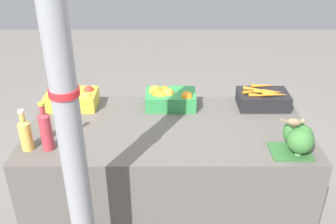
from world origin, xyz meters
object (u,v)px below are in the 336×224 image
object	(u,v)px
juice_bottle_golden	(25,134)
juice_bottle_ruby	(46,130)
broccoli_pile	(299,138)
carrot_crate	(263,99)
orange_crate	(169,98)
sparrow_bird	(295,122)
support_pole	(67,109)
apple_crate	(71,98)

from	to	relation	value
juice_bottle_golden	juice_bottle_ruby	world-z (taller)	juice_bottle_ruby
broccoli_pile	carrot_crate	bearing A→B (deg)	96.73
orange_crate	sparrow_bird	bearing A→B (deg)	-41.06
support_pole	juice_bottle_golden	xyz separation A→B (m)	(-0.38, 0.43, -0.38)
broccoli_pile	sparrow_bird	size ratio (longest dim) A/B	1.63
orange_crate	carrot_crate	xyz separation A→B (m)	(0.64, 0.00, -0.01)
support_pole	sparrow_bird	world-z (taller)	support_pole
orange_crate	juice_bottle_ruby	bearing A→B (deg)	-142.44
apple_crate	juice_bottle_golden	xyz separation A→B (m)	(-0.13, -0.52, 0.04)
juice_bottle_ruby	broccoli_pile	bearing A→B (deg)	-1.47
juice_bottle_golden	broccoli_pile	bearing A→B (deg)	-1.35
apple_crate	orange_crate	size ratio (longest dim) A/B	1.00
support_pole	broccoli_pile	distance (m)	1.25
juice_bottle_golden	juice_bottle_ruby	size ratio (longest dim) A/B	0.85
apple_crate	orange_crate	bearing A→B (deg)	-0.33
apple_crate	juice_bottle_ruby	size ratio (longest dim) A/B	1.16
orange_crate	sparrow_bird	world-z (taller)	sparrow_bird
support_pole	apple_crate	size ratio (longest dim) A/B	7.57
juice_bottle_golden	apple_crate	bearing A→B (deg)	76.24
broccoli_pile	sparrow_bird	bearing A→B (deg)	-155.74
juice_bottle_ruby	sparrow_bird	distance (m)	1.34
carrot_crate	orange_crate	bearing A→B (deg)	-179.97
carrot_crate	sparrow_bird	bearing A→B (deg)	-87.91
broccoli_pile	juice_bottle_ruby	world-z (taller)	juice_bottle_ruby
support_pole	sparrow_bird	bearing A→B (deg)	18.95
juice_bottle_ruby	carrot_crate	bearing A→B (deg)	21.58
support_pole	broccoli_pile	size ratio (longest dim) A/B	11.57
apple_crate	sparrow_bird	distance (m)	1.45
carrot_crate	support_pole	bearing A→B (deg)	-138.15
juice_bottle_ruby	sparrow_bird	world-z (taller)	juice_bottle_ruby
apple_crate	juice_bottle_golden	bearing A→B (deg)	-103.76
apple_crate	support_pole	bearing A→B (deg)	-75.35
carrot_crate	juice_bottle_golden	distance (m)	1.53
orange_crate	juice_bottle_golden	size ratio (longest dim) A/B	1.37
juice_bottle_golden	orange_crate	bearing A→B (deg)	33.28
juice_bottle_golden	juice_bottle_ruby	bearing A→B (deg)	0.00
orange_crate	broccoli_pile	world-z (taller)	broccoli_pile
juice_bottle_golden	sparrow_bird	size ratio (longest dim) A/B	1.82
support_pole	orange_crate	bearing A→B (deg)	66.25
support_pole	carrot_crate	bearing A→B (deg)	41.85
support_pole	juice_bottle_ruby	size ratio (longest dim) A/B	8.78
carrot_crate	juice_bottle_golden	bearing A→B (deg)	-160.03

